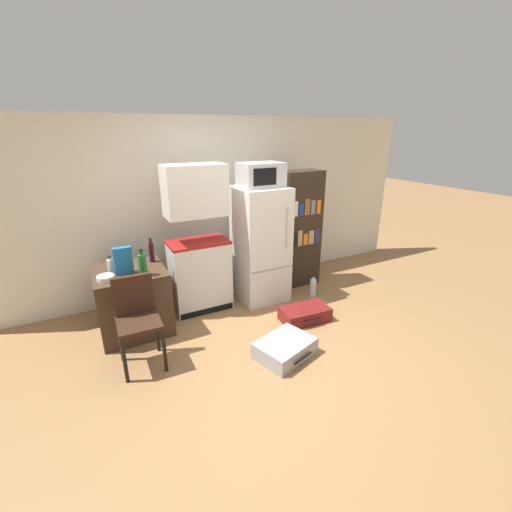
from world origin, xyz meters
The scene contains 16 objects.
ground_plane centered at (0.00, 0.00, 0.00)m, with size 24.00×24.00×0.00m, color olive.
wall_back centered at (0.20, 2.00, 1.21)m, with size 6.40×0.10×2.42m.
side_table centered at (-1.27, 1.23, 0.38)m, with size 0.77×0.75×0.76m.
kitchen_hutch centered at (-0.40, 1.38, 0.86)m, with size 0.75×0.46×1.86m.
refrigerator centered at (0.45, 1.29, 0.78)m, with size 0.64×0.65×1.55m.
microwave centered at (0.45, 1.28, 1.70)m, with size 0.54×0.39×0.30m.
bookshelf centered at (1.18, 1.44, 0.85)m, with size 0.60×0.34×1.70m.
bottle_wine_dark centered at (-0.97, 1.36, 0.88)m, with size 0.06×0.06×0.29m.
bottle_green_tall centered at (-1.14, 0.99, 0.88)m, with size 0.09×0.09×0.30m.
bottle_clear_short centered at (-1.45, 1.23, 0.84)m, with size 0.07×0.07×0.19m.
bowl centered at (-1.52, 1.05, 0.78)m, with size 0.18×0.18×0.05m.
cereal_box centered at (-1.32, 1.14, 0.91)m, with size 0.19×0.07×0.30m.
chair centered at (-1.32, 0.57, 0.56)m, with size 0.41×0.41×0.91m.
suitcase_large_flat centered at (0.02, -0.04, 0.09)m, with size 0.69×0.59×0.18m.
suitcase_small_flat centered at (0.63, 0.45, 0.08)m, with size 0.62×0.40×0.17m.
water_bottle_front centered at (1.12, 0.95, 0.13)m, with size 0.09×0.09×0.32m.
Camera 1 is at (-1.64, -2.57, 2.24)m, focal length 24.00 mm.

